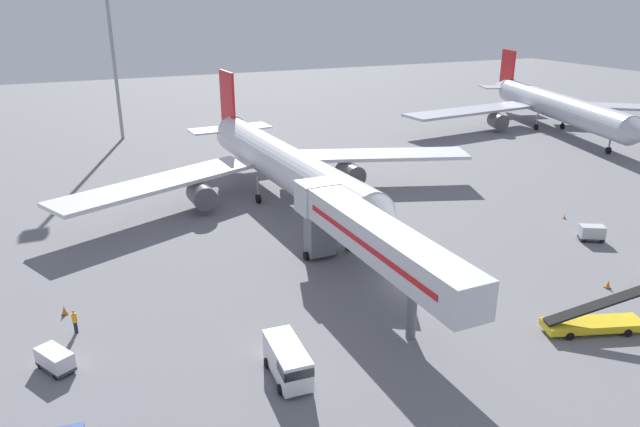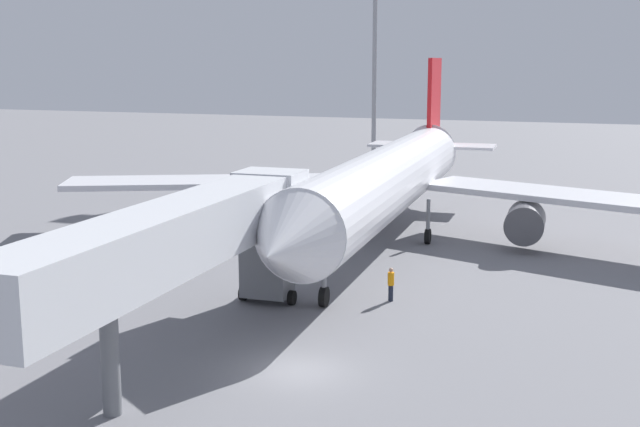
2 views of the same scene
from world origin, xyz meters
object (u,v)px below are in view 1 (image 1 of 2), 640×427
baggage_cart_near_center (592,233)px  apron_light_mast (108,12)px  safety_cone_bravo (608,284)px  safety_cone_charlie (565,217)px  airplane_background (554,106)px  airplane_at_gate (281,164)px  safety_cone_alpha (64,310)px  ground_crew_worker_midground (367,228)px  ground_crew_worker_foreground (75,321)px  belt_loader_truck (593,322)px  service_van_near_left (288,361)px  jet_bridge (367,235)px  baggage_cart_mid_left (55,359)px

baggage_cart_near_center → apron_light_mast: 78.15m
safety_cone_bravo → safety_cone_charlie: safety_cone_bravo is taller
airplane_background → apron_light_mast: (-71.98, 24.58, 16.07)m
airplane_at_gate → safety_cone_alpha: bearing=-143.2°
ground_crew_worker_midground → safety_cone_alpha: ground_crew_worker_midground is taller
airplane_at_gate → airplane_background: (58.75, 17.53, -0.17)m
airplane_at_gate → ground_crew_worker_midground: airplane_at_gate is taller
ground_crew_worker_foreground → safety_cone_charlie: (49.94, 3.35, -0.73)m
belt_loader_truck → service_van_near_left: bearing=170.5°
airplane_at_gate → safety_cone_alpha: airplane_at_gate is taller
airplane_at_gate → airplane_background: bearing=16.6°
airplane_background → jet_bridge: bearing=-145.0°
baggage_cart_near_center → safety_cone_charlie: bearing=67.7°
baggage_cart_mid_left → service_van_near_left: bearing=-27.6°
service_van_near_left → apron_light_mast: (-1.42, 74.88, 19.18)m
ground_crew_worker_midground → airplane_at_gate: bearing=105.3°
apron_light_mast → safety_cone_alpha: bearing=-100.5°
baggage_cart_mid_left → airplane_background: airplane_background is taller
airplane_at_gate → ground_crew_worker_midground: (3.85, -14.07, -3.59)m
airplane_background → baggage_cart_near_center: bearing=-130.2°
ground_crew_worker_midground → safety_cone_alpha: bearing=-171.5°
jet_bridge → airplane_background: airplane_background is taller
jet_bridge → ground_crew_worker_midground: size_ratio=12.66×
safety_cone_alpha → apron_light_mast: apron_light_mast is taller
ground_crew_worker_midground → airplane_background: bearing=29.9°
safety_cone_alpha → safety_cone_charlie: bearing=0.2°
baggage_cart_near_center → baggage_cart_mid_left: size_ratio=0.88×
jet_bridge → ground_crew_worker_foreground: jet_bridge is taller
belt_loader_truck → apron_light_mast: bearing=106.6°
airplane_at_gate → baggage_cart_mid_left: size_ratio=17.28×
baggage_cart_mid_left → safety_cone_bravo: size_ratio=4.32×
baggage_cart_near_center → safety_cone_bravo: baggage_cart_near_center is taller
baggage_cart_near_center → safety_cone_bravo: (-6.86, -8.10, -0.53)m
ground_crew_worker_foreground → ground_crew_worker_midground: (27.64, 7.38, 0.03)m
ground_crew_worker_midground → apron_light_mast: bearing=106.9°
ground_crew_worker_foreground → baggage_cart_mid_left: bearing=-108.3°
baggage_cart_mid_left → airplane_background: bearing=27.3°
safety_cone_charlie → safety_cone_alpha: bearing=-179.8°
jet_bridge → safety_cone_bravo: 20.98m
ground_crew_worker_midground → baggage_cart_near_center: bearing=-26.2°
safety_cone_charlie → airplane_background: bearing=47.5°
airplane_background → safety_cone_alpha: bearing=-156.7°
baggage_cart_near_center → apron_light_mast: (-37.01, 65.98, 19.61)m
baggage_cart_near_center → safety_cone_alpha: bearing=173.4°
airplane_at_gate → jet_bridge: bearing=-95.1°
ground_crew_worker_foreground → baggage_cart_near_center: bearing=-2.9°
airplane_at_gate → apron_light_mast: (-13.23, 42.11, 15.90)m
jet_bridge → apron_light_mast: (-10.97, 67.26, 15.05)m
baggage_cart_near_center → apron_light_mast: size_ratio=0.09×
baggage_cart_mid_left → baggage_cart_near_center: bearing=2.2°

